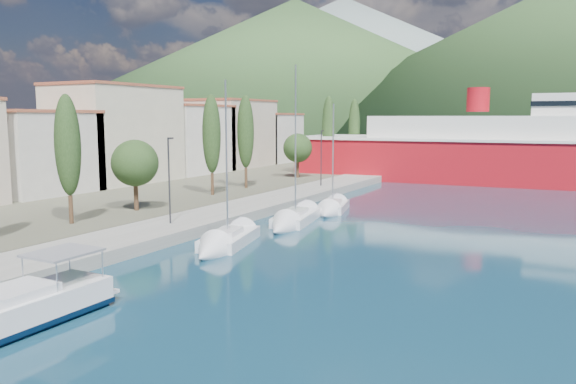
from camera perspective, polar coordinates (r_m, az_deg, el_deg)
The scene contains 10 objects.
ground at distance 138.68m, azimuth 21.26°, elevation 3.65°, with size 1400.00×1400.00×0.00m, color #143A4F.
quay at distance 51.13m, azimuth -2.52°, elevation -1.26°, with size 5.00×88.00×0.80m, color gray.
land_strip at distance 83.63m, azimuth -21.75°, elevation 1.61°, with size 70.00×148.00×0.70m, color #565644.
town_buildings at distance 73.11m, azimuth -13.78°, elevation 5.26°, with size 9.20×69.20×11.30m.
tree_row at distance 59.08m, azimuth -5.06°, elevation 5.19°, with size 3.79×63.77×10.54m.
lamp_posts at distance 41.62m, azimuth -10.37°, elevation 1.72°, with size 0.15×45.80×6.06m.
sailboat_near at distance 35.28m, azimuth -7.03°, elevation -5.47°, with size 4.27×8.36×11.52m.
sailboat_mid at distance 42.55m, azimuth 0.07°, elevation -3.16°, with size 4.10×9.44×13.17m.
sailboat_far at distance 48.55m, azimuth 4.27°, elevation -1.87°, with size 3.89×7.34×10.30m.
ferry at distance 77.17m, azimuth 25.27°, elevation 3.60°, with size 64.86×18.07×12.72m.
Camera 1 is at (16.88, -17.40, 8.23)m, focal length 35.00 mm.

